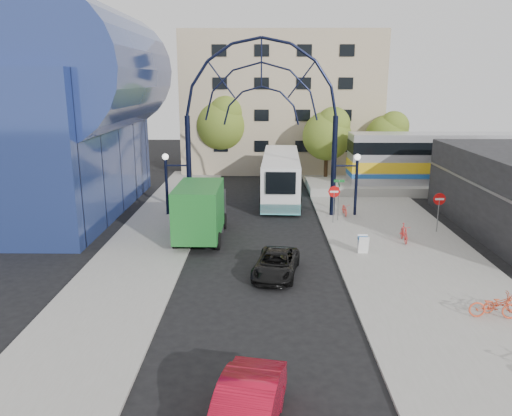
{
  "coord_description": "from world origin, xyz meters",
  "views": [
    {
      "loc": [
        0.07,
        -19.98,
        9.35
      ],
      "look_at": [
        -0.26,
        6.0,
        2.65
      ],
      "focal_mm": 35.0,
      "sensor_mm": 36.0,
      "label": 1
    }
  ],
  "objects_px": {
    "tree_north_b": "(223,122)",
    "tree_north_c": "(389,134)",
    "red_sedan": "(245,415)",
    "stop_sign": "(334,195)",
    "green_truck": "(201,210)",
    "do_not_enter_sign": "(439,203)",
    "bike_near_a": "(345,209)",
    "train_car": "(498,158)",
    "street_name_sign": "(339,191)",
    "black_suv": "(276,264)",
    "bike_far_c": "(494,306)",
    "gateway_arch": "(261,92)",
    "tree_north_a": "(328,133)",
    "bike_near_b": "(404,233)",
    "bike_far_a": "(500,303)",
    "sandwich_board": "(363,242)"
  },
  "relations": [
    {
      "from": "red_sedan",
      "to": "bike_far_c",
      "type": "xyz_separation_m",
      "value": [
        9.67,
        6.94,
        -0.14
      ]
    },
    {
      "from": "bike_near_a",
      "to": "bike_far_c",
      "type": "bearing_deg",
      "value": -78.75
    },
    {
      "from": "stop_sign",
      "to": "tree_north_c",
      "type": "distance_m",
      "value": 17.68
    },
    {
      "from": "do_not_enter_sign",
      "to": "bike_far_c",
      "type": "distance_m",
      "value": 11.86
    },
    {
      "from": "red_sedan",
      "to": "tree_north_a",
      "type": "bearing_deg",
      "value": 89.88
    },
    {
      "from": "do_not_enter_sign",
      "to": "red_sedan",
      "type": "bearing_deg",
      "value": -121.43
    },
    {
      "from": "bike_far_c",
      "to": "bike_near_b",
      "type": "bearing_deg",
      "value": 11.28
    },
    {
      "from": "gateway_arch",
      "to": "bike_far_a",
      "type": "height_order",
      "value": "gateway_arch"
    },
    {
      "from": "red_sedan",
      "to": "bike_near_a",
      "type": "xyz_separation_m",
      "value": [
        6.26,
        22.6,
        -0.24
      ]
    },
    {
      "from": "stop_sign",
      "to": "black_suv",
      "type": "distance_m",
      "value": 9.96
    },
    {
      "from": "street_name_sign",
      "to": "bike_near_a",
      "type": "relative_size",
      "value": 1.82
    },
    {
      "from": "green_truck",
      "to": "bike_far_c",
      "type": "xyz_separation_m",
      "value": [
        12.91,
        -10.65,
        -1.1
      ]
    },
    {
      "from": "black_suv",
      "to": "bike_near_a",
      "type": "bearing_deg",
      "value": 74.83
    },
    {
      "from": "green_truck",
      "to": "do_not_enter_sign",
      "type": "bearing_deg",
      "value": 4.67
    },
    {
      "from": "gateway_arch",
      "to": "tree_north_a",
      "type": "height_order",
      "value": "gateway_arch"
    },
    {
      "from": "train_car",
      "to": "tree_north_a",
      "type": "xyz_separation_m",
      "value": [
        -13.88,
        3.93,
        1.71
      ]
    },
    {
      "from": "stop_sign",
      "to": "train_car",
      "type": "distance_m",
      "value": 18.22
    },
    {
      "from": "black_suv",
      "to": "bike_near_a",
      "type": "xyz_separation_m",
      "value": [
        5.12,
        11.0,
        -0.07
      ]
    },
    {
      "from": "stop_sign",
      "to": "street_name_sign",
      "type": "bearing_deg",
      "value": 56.36
    },
    {
      "from": "do_not_enter_sign",
      "to": "tree_north_c",
      "type": "bearing_deg",
      "value": 86.42
    },
    {
      "from": "gateway_arch",
      "to": "sandwich_board",
      "type": "xyz_separation_m",
      "value": [
        5.6,
        -8.02,
        -7.81
      ]
    },
    {
      "from": "tree_north_c",
      "to": "bike_near_b",
      "type": "height_order",
      "value": "tree_north_c"
    },
    {
      "from": "stop_sign",
      "to": "tree_north_b",
      "type": "relative_size",
      "value": 0.31
    },
    {
      "from": "train_car",
      "to": "tree_north_c",
      "type": "height_order",
      "value": "tree_north_c"
    },
    {
      "from": "tree_north_c",
      "to": "black_suv",
      "type": "xyz_separation_m",
      "value": [
        -11.36,
        -24.93,
        -3.68
      ]
    },
    {
      "from": "green_truck",
      "to": "street_name_sign",
      "type": "bearing_deg",
      "value": 23.02
    },
    {
      "from": "red_sedan",
      "to": "bike_near_a",
      "type": "distance_m",
      "value": 23.45
    },
    {
      "from": "black_suv",
      "to": "bike_near_b",
      "type": "height_order",
      "value": "black_suv"
    },
    {
      "from": "tree_north_a",
      "to": "black_suv",
      "type": "xyz_separation_m",
      "value": [
        -5.36,
        -22.93,
        -4.01
      ]
    },
    {
      "from": "tree_north_a",
      "to": "tree_north_c",
      "type": "distance_m",
      "value": 6.33
    },
    {
      "from": "tree_north_b",
      "to": "tree_north_c",
      "type": "height_order",
      "value": "tree_north_b"
    },
    {
      "from": "street_name_sign",
      "to": "black_suv",
      "type": "height_order",
      "value": "street_name_sign"
    },
    {
      "from": "gateway_arch",
      "to": "street_name_sign",
      "type": "bearing_deg",
      "value": -15.07
    },
    {
      "from": "stop_sign",
      "to": "sandwich_board",
      "type": "bearing_deg",
      "value": -82.43
    },
    {
      "from": "stop_sign",
      "to": "bike_far_c",
      "type": "bearing_deg",
      "value": -71.75
    },
    {
      "from": "train_car",
      "to": "green_truck",
      "type": "xyz_separation_m",
      "value": [
        -23.6,
        -13.01,
        -1.18
      ]
    },
    {
      "from": "street_name_sign",
      "to": "black_suv",
      "type": "bearing_deg",
      "value": -114.79
    },
    {
      "from": "red_sedan",
      "to": "bike_near_a",
      "type": "height_order",
      "value": "red_sedan"
    },
    {
      "from": "tree_north_c",
      "to": "bike_near_a",
      "type": "height_order",
      "value": "tree_north_c"
    },
    {
      "from": "tree_north_c",
      "to": "tree_north_b",
      "type": "bearing_deg",
      "value": 172.88
    },
    {
      "from": "bike_near_b",
      "to": "bike_far_c",
      "type": "xyz_separation_m",
      "value": [
        0.91,
        -9.66,
        -0.02
      ]
    },
    {
      "from": "bike_near_a",
      "to": "bike_near_b",
      "type": "xyz_separation_m",
      "value": [
        2.51,
        -6.0,
        0.12
      ]
    },
    {
      "from": "gateway_arch",
      "to": "bike_near_a",
      "type": "xyz_separation_m",
      "value": [
        5.89,
        0.0,
        -8.03
      ]
    },
    {
      "from": "train_car",
      "to": "tree_north_b",
      "type": "bearing_deg",
      "value": 161.64
    },
    {
      "from": "stop_sign",
      "to": "bike_near_b",
      "type": "height_order",
      "value": "stop_sign"
    },
    {
      "from": "stop_sign",
      "to": "do_not_enter_sign",
      "type": "xyz_separation_m",
      "value": [
        6.2,
        -2.0,
        -0.02
      ]
    },
    {
      "from": "street_name_sign",
      "to": "red_sedan",
      "type": "bearing_deg",
      "value": -104.71
    },
    {
      "from": "red_sedan",
      "to": "stop_sign",
      "type": "bearing_deg",
      "value": 86.45
    },
    {
      "from": "gateway_arch",
      "to": "tree_north_b",
      "type": "xyz_separation_m",
      "value": [
        -3.88,
        15.93,
        -3.29
      ]
    },
    {
      "from": "gateway_arch",
      "to": "train_car",
      "type": "relative_size",
      "value": 0.54
    }
  ]
}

